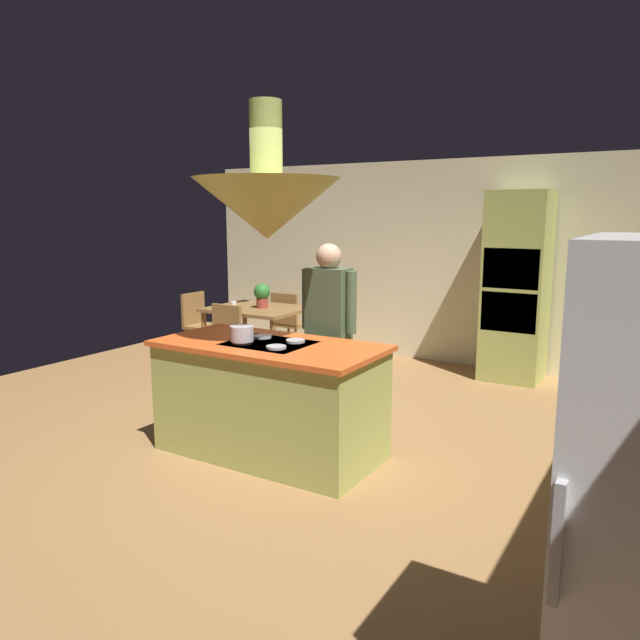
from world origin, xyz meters
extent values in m
plane|color=#9E7042|center=(0.00, 0.00, 0.00)|extent=(8.16, 8.16, 0.00)
cube|color=beige|center=(0.00, 3.45, 1.27)|extent=(6.80, 0.10, 2.55)
cube|color=#A8B259|center=(0.00, -0.20, 0.43)|extent=(1.72, 0.83, 0.86)
cube|color=#E05B23|center=(0.00, -0.20, 0.88)|extent=(1.78, 0.89, 0.04)
cube|color=black|center=(0.00, -0.20, 0.90)|extent=(0.64, 0.52, 0.01)
cylinder|color=#B2B2B7|center=(-0.16, -0.33, 0.91)|extent=(0.15, 0.15, 0.02)
cylinder|color=#B2B2B7|center=(0.16, -0.33, 0.91)|extent=(0.15, 0.15, 0.02)
cylinder|color=#B2B2B7|center=(-0.16, -0.07, 0.91)|extent=(0.15, 0.15, 0.02)
cylinder|color=#B2B2B7|center=(0.16, -0.07, 0.91)|extent=(0.15, 0.15, 0.02)
cube|color=#A8B259|center=(1.10, 3.05, 1.07)|extent=(0.66, 0.62, 2.14)
cube|color=black|center=(1.10, 2.76, 1.30)|extent=(0.60, 0.04, 0.44)
cube|color=black|center=(1.10, 2.76, 0.82)|extent=(0.60, 0.04, 0.44)
cube|color=#B2B2B7|center=(2.47, -2.27, 1.00)|extent=(0.03, 0.04, 0.36)
cube|color=olive|center=(-1.70, 1.90, 0.74)|extent=(1.14, 0.92, 0.04)
cylinder|color=olive|center=(-2.21, 1.50, 0.36)|extent=(0.06, 0.06, 0.72)
cylinder|color=olive|center=(-1.19, 1.50, 0.36)|extent=(0.06, 0.06, 0.72)
cylinder|color=olive|center=(-2.21, 2.30, 0.36)|extent=(0.06, 0.06, 0.72)
cylinder|color=olive|center=(-1.19, 2.30, 0.36)|extent=(0.06, 0.06, 0.72)
cylinder|color=tan|center=(0.03, 0.52, 0.40)|extent=(0.14, 0.14, 0.81)
cylinder|color=tan|center=(0.21, 0.52, 0.40)|extent=(0.14, 0.14, 0.81)
cube|color=#4C6042|center=(0.12, 0.52, 1.12)|extent=(0.36, 0.22, 0.62)
cylinder|color=#4C6042|center=(-0.10, 0.52, 1.15)|extent=(0.09, 0.09, 0.53)
cylinder|color=#4C6042|center=(0.34, 0.52, 1.15)|extent=(0.09, 0.09, 0.53)
sphere|color=tan|center=(0.12, 0.52, 1.53)|extent=(0.22, 0.22, 0.22)
cone|color=#A8B259|center=(0.00, -0.20, 1.93)|extent=(1.10, 1.10, 0.45)
cylinder|color=#A8B259|center=(0.00, -0.20, 2.43)|extent=(0.24, 0.24, 0.55)
cone|color=beige|center=(-1.70, 1.90, 1.86)|extent=(0.32, 0.32, 0.22)
cylinder|color=black|center=(-1.70, 1.90, 2.27)|extent=(0.01, 0.01, 0.60)
cube|color=olive|center=(-1.70, 1.14, 0.44)|extent=(0.40, 0.40, 0.04)
cube|color=olive|center=(-1.70, 1.32, 0.66)|extent=(0.40, 0.04, 0.42)
cylinder|color=olive|center=(-1.87, 0.97, 0.21)|extent=(0.04, 0.04, 0.43)
cylinder|color=olive|center=(-1.53, 0.97, 0.21)|extent=(0.04, 0.04, 0.43)
cylinder|color=olive|center=(-1.87, 1.31, 0.21)|extent=(0.04, 0.04, 0.43)
cylinder|color=olive|center=(-1.53, 1.31, 0.21)|extent=(0.04, 0.04, 0.43)
cube|color=olive|center=(-1.70, 2.66, 0.44)|extent=(0.40, 0.40, 0.04)
cube|color=olive|center=(-1.70, 2.48, 0.66)|extent=(0.40, 0.04, 0.42)
cylinder|color=olive|center=(-1.53, 2.83, 0.21)|extent=(0.04, 0.04, 0.43)
cylinder|color=olive|center=(-1.87, 2.83, 0.21)|extent=(0.04, 0.04, 0.43)
cylinder|color=olive|center=(-1.53, 2.49, 0.21)|extent=(0.04, 0.04, 0.43)
cylinder|color=olive|center=(-1.87, 2.49, 0.21)|extent=(0.04, 0.04, 0.43)
cube|color=olive|center=(-2.57, 1.90, 0.44)|extent=(0.40, 0.40, 0.04)
cube|color=olive|center=(-2.75, 1.90, 0.66)|extent=(0.04, 0.40, 0.42)
cylinder|color=olive|center=(-2.40, 1.73, 0.21)|extent=(0.04, 0.04, 0.43)
cylinder|color=olive|center=(-2.40, 2.07, 0.21)|extent=(0.04, 0.04, 0.43)
cylinder|color=olive|center=(-2.74, 1.73, 0.21)|extent=(0.04, 0.04, 0.43)
cylinder|color=olive|center=(-2.74, 2.07, 0.21)|extent=(0.04, 0.04, 0.43)
cylinder|color=#99382D|center=(-1.63, 1.91, 0.82)|extent=(0.14, 0.14, 0.12)
sphere|color=#2D722D|center=(-1.63, 1.91, 0.96)|extent=(0.20, 0.20, 0.20)
cylinder|color=white|center=(-1.88, 1.67, 0.81)|extent=(0.07, 0.07, 0.09)
cylinder|color=#B2B2B7|center=(-0.16, -0.33, 0.98)|extent=(0.18, 0.18, 0.12)
camera|label=1|loc=(2.69, -3.89, 1.89)|focal=33.77mm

